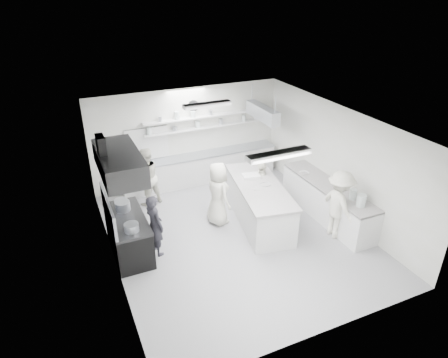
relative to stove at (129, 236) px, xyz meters
name	(u,v)px	position (x,y,z in m)	size (l,w,h in m)	color
floor	(235,235)	(2.60, -0.40, -0.46)	(6.00, 7.00, 0.02)	gray
ceiling	(237,122)	(2.60, -0.40, 2.56)	(6.00, 7.00, 0.02)	white
wall_back	(188,136)	(2.60, 3.10, 1.05)	(6.00, 0.04, 3.00)	beige
wall_front	(326,270)	(2.60, -3.90, 1.05)	(6.00, 0.04, 3.00)	beige
wall_left	(108,209)	(-0.40, -0.40, 1.05)	(0.04, 7.00, 3.00)	beige
wall_right	(338,162)	(5.60, -0.40, 1.05)	(0.04, 7.00, 3.00)	beige
stove	(129,236)	(0.00, 0.00, 0.00)	(0.80, 1.80, 0.90)	black
exhaust_hood	(119,162)	(0.00, 0.00, 1.90)	(0.85, 2.00, 0.50)	#2A2A2B
back_counter	(201,168)	(2.90, 2.80, 0.01)	(5.00, 0.60, 0.92)	silver
shelf_lower	(210,126)	(3.30, 2.97, 1.30)	(4.20, 0.26, 0.04)	silver
shelf_upper	(210,116)	(3.30, 2.97, 1.65)	(4.20, 0.26, 0.04)	silver
pass_through_window	(147,144)	(1.30, 3.08, 1.00)	(1.30, 0.04, 1.00)	black
wall_clock	(193,106)	(2.80, 3.06, 2.00)	(0.32, 0.32, 0.05)	white
right_counter	(327,201)	(5.25, -0.60, 0.02)	(0.74, 3.30, 0.94)	silver
pot_rack	(262,113)	(4.60, 2.00, 1.85)	(0.30, 1.60, 0.40)	#ACB1BC
light_fixture_front	(279,154)	(2.60, -2.20, 2.49)	(1.30, 0.25, 0.10)	silver
light_fixture_rear	(207,105)	(2.60, 1.40, 2.49)	(1.30, 0.25, 0.10)	silver
prep_island	(259,204)	(3.45, -0.05, 0.07)	(1.05, 2.82, 1.04)	silver
stove_pot	(123,207)	(0.00, 0.36, 0.60)	(0.35, 0.35, 0.27)	#ACB1BC
cook_stove	(155,225)	(0.57, -0.29, 0.32)	(0.56, 0.37, 1.54)	#27262E
cook_back	(146,177)	(0.98, 2.08, 0.41)	(0.83, 0.65, 1.71)	beige
cook_island_left	(218,194)	(2.44, 0.35, 0.41)	(0.84, 0.55, 1.72)	beige
cook_island_right	(261,185)	(3.84, 0.56, 0.26)	(0.83, 0.35, 1.42)	beige
cook_right	(339,205)	(4.92, -1.44, 0.45)	(1.16, 0.67, 1.79)	beige
bowl_island_a	(265,185)	(3.60, -0.08, 0.62)	(0.25, 0.25, 0.06)	#ACB1BC
bowl_island_b	(257,190)	(3.27, -0.22, 0.62)	(0.18, 0.18, 0.06)	silver
bowl_right	(304,173)	(5.05, 0.28, 0.52)	(0.26, 0.26, 0.06)	silver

